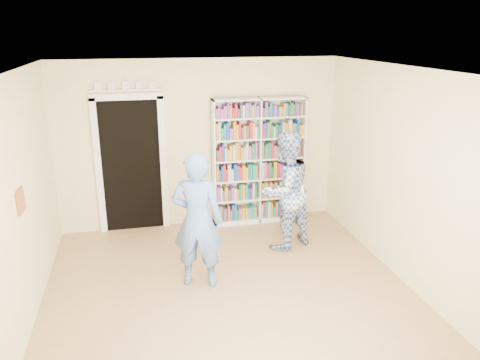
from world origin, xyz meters
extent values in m
plane|color=#A77550|center=(0.00, 0.00, 0.00)|extent=(5.00, 5.00, 0.00)
plane|color=white|center=(0.00, 0.00, 2.70)|extent=(5.00, 5.00, 0.00)
plane|color=beige|center=(0.00, 2.50, 1.35)|extent=(4.50, 0.00, 4.50)
plane|color=beige|center=(-2.25, 0.00, 1.35)|extent=(0.00, 5.00, 5.00)
plane|color=beige|center=(2.25, 0.00, 1.35)|extent=(0.00, 5.00, 5.00)
cube|color=white|center=(0.94, 2.34, 1.04)|extent=(1.52, 0.28, 2.09)
cube|color=white|center=(0.94, 2.34, 1.04)|extent=(0.02, 0.28, 2.09)
cube|color=black|center=(-1.10, 2.48, 1.05)|extent=(0.90, 0.03, 2.10)
cube|color=white|center=(-1.60, 2.47, 1.05)|extent=(0.10, 0.06, 2.20)
cube|color=white|center=(-0.60, 2.47, 1.05)|extent=(0.10, 0.06, 2.20)
cube|color=white|center=(-1.10, 2.47, 2.15)|extent=(1.10, 0.06, 0.10)
cube|color=white|center=(-1.10, 2.46, 2.25)|extent=(1.10, 0.08, 0.02)
cube|color=brown|center=(-2.23, 0.20, 1.40)|extent=(0.03, 0.25, 0.25)
imported|color=#5278B8|center=(-0.33, 0.50, 0.87)|extent=(0.74, 0.60, 1.75)
imported|color=#32579A|center=(1.06, 1.31, 0.88)|extent=(1.05, 0.96, 1.75)
cube|color=white|center=(1.18, 1.14, 0.88)|extent=(0.18, 0.05, 0.26)
camera|label=1|loc=(-1.01, -4.79, 3.12)|focal=35.00mm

